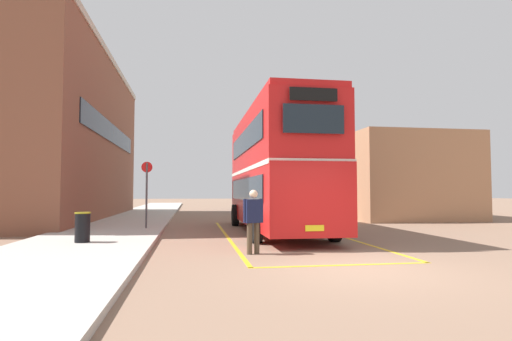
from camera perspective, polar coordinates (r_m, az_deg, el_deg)
The scene contains 10 objects.
ground_plane at distance 22.88m, azimuth -0.50°, elevation -7.00°, with size 135.60×135.60×0.00m, color #846651.
sidewalk_left at distance 25.20m, azimuth -16.22°, elevation -6.35°, with size 4.00×57.60×0.14m, color #B2ADA3.
brick_building_left at distance 26.54m, azimuth -26.04°, elevation 4.23°, with size 6.22×19.12×9.58m.
depot_building_right at distance 29.51m, azimuth 15.61°, elevation -1.20°, with size 6.91×14.97×4.92m.
double_decker_bus at distance 16.25m, azimuth 2.73°, elevation 0.21°, with size 2.86×10.57×4.75m.
single_deck_bus at distance 35.12m, azimuth 1.93°, elevation -2.90°, with size 2.77×9.38×3.02m.
pedestrian_boarding at distance 10.61m, azimuth -0.39°, elevation -6.53°, with size 0.54×0.36×1.66m.
litter_bin at distance 12.97m, azimuth -23.15°, elevation -7.31°, with size 0.45×0.45×0.87m.
bus_stop_sign at distance 17.11m, azimuth -15.08°, elevation -2.39°, with size 0.44×0.12×2.69m.
bay_marking_yellow at distance 14.41m, azimuth 4.34°, elevation -9.37°, with size 4.25×12.56×0.01m.
Camera 1 is at (-3.42, -8.16, 1.62)m, focal length 28.53 mm.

